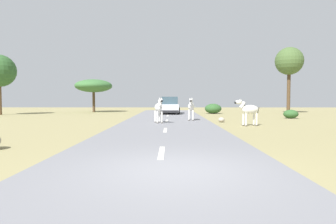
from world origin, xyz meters
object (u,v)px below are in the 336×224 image
at_px(zebra_2, 249,110).
at_px(rock_1, 221,120).
at_px(zebra_3, 159,108).
at_px(tree_2, 289,62).
at_px(car_0, 170,106).
at_px(bush_2, 213,109).
at_px(bush_0, 291,114).
at_px(zebra_0, 191,107).
at_px(tree_3, 94,86).

xyz_separation_m(zebra_2, rock_1, (-1.15, 2.60, -0.79)).
relative_size(zebra_3, tree_2, 0.24).
xyz_separation_m(car_0, bush_2, (4.63, 1.01, -0.32)).
height_order(bush_0, rock_1, bush_0).
relative_size(tree_2, bush_0, 6.01).
relative_size(zebra_0, zebra_3, 1.01).
xyz_separation_m(zebra_3, tree_3, (-8.27, 15.40, 2.05)).
relative_size(car_0, tree_3, 1.01).
height_order(tree_2, tree_3, tree_2).
xyz_separation_m(bush_2, rock_1, (-1.06, -11.16, -0.36)).
bearing_deg(tree_3, bush_0, -28.90).
height_order(zebra_0, zebra_3, zebra_3).
height_order(tree_3, rock_1, tree_3).
distance_m(tree_2, bush_2, 9.53).
bearing_deg(bush_0, zebra_3, -154.58).
relative_size(tree_3, bush_0, 3.67).
bearing_deg(bush_0, car_0, 147.56).
bearing_deg(bush_2, zebra_0, -106.95).
distance_m(tree_3, rock_1, 19.18).
relative_size(zebra_2, tree_3, 0.38).
distance_m(zebra_0, tree_2, 15.86).
relative_size(zebra_3, bush_2, 0.97).
height_order(zebra_2, bush_2, zebra_2).
xyz_separation_m(zebra_0, car_0, (-1.58, 9.01, -0.17)).
height_order(zebra_0, tree_3, tree_3).
bearing_deg(bush_0, tree_3, 151.10).
xyz_separation_m(zebra_3, bush_2, (5.30, 12.31, -0.50)).
distance_m(car_0, tree_3, 10.08).
xyz_separation_m(bush_0, rock_1, (-6.32, -3.87, -0.18)).
bearing_deg(zebra_3, rock_1, -178.48).
xyz_separation_m(zebra_0, rock_1, (1.99, -1.14, -0.85)).
distance_m(zebra_2, zebra_3, 5.58).
relative_size(tree_3, bush_2, 2.45).
distance_m(zebra_2, bush_2, 13.77).
bearing_deg(tree_3, zebra_3, -61.77).
height_order(zebra_3, bush_2, zebra_3).
relative_size(tree_2, tree_3, 1.64).
distance_m(car_0, bush_0, 11.72).
xyz_separation_m(tree_2, bush_0, (-2.86, -7.60, -5.17)).
distance_m(zebra_2, tree_2, 16.82).
bearing_deg(zebra_0, tree_3, -45.64).
distance_m(tree_2, bush_0, 9.63).
relative_size(bush_0, bush_2, 0.67).
height_order(zebra_0, tree_2, tree_2).
distance_m(car_0, bush_2, 4.75).
distance_m(tree_2, rock_1, 15.63).
distance_m(zebra_0, car_0, 9.14).
xyz_separation_m(zebra_0, bush_0, (8.31, 2.72, -0.67)).
bearing_deg(rock_1, tree_3, 131.26).
height_order(zebra_2, bush_0, zebra_2).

